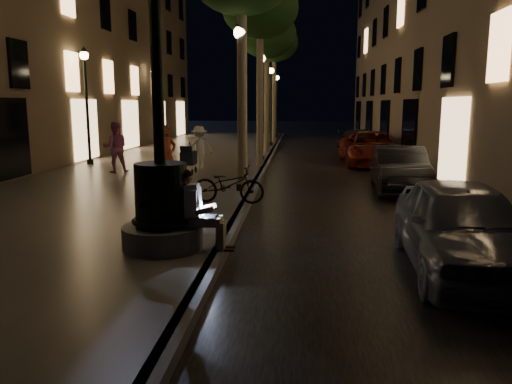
# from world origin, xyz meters

# --- Properties ---
(ground) EXTENTS (120.00, 120.00, 0.00)m
(ground) POSITION_xyz_m (0.00, 15.00, 0.00)
(ground) COLOR black
(ground) RESTS_ON ground
(cobble_lane) EXTENTS (6.00, 45.00, 0.02)m
(cobble_lane) POSITION_xyz_m (3.00, 15.00, 0.01)
(cobble_lane) COLOR black
(cobble_lane) RESTS_ON ground
(promenade) EXTENTS (8.00, 45.00, 0.20)m
(promenade) POSITION_xyz_m (-4.00, 15.00, 0.10)
(promenade) COLOR #635F58
(promenade) RESTS_ON ground
(curb_strip) EXTENTS (0.25, 45.00, 0.20)m
(curb_strip) POSITION_xyz_m (0.00, 15.00, 0.10)
(curb_strip) COLOR #59595B
(curb_strip) RESTS_ON ground
(building_left) EXTENTS (8.00, 36.00, 15.00)m
(building_left) POSITION_xyz_m (-12.00, 18.00, 7.50)
(building_left) COLOR #7E644E
(building_left) RESTS_ON ground
(fountain_lamppost) EXTENTS (1.40, 1.40, 5.21)m
(fountain_lamppost) POSITION_xyz_m (-1.00, 2.00, 1.21)
(fountain_lamppost) COLOR #59595B
(fountain_lamppost) RESTS_ON promenade
(seated_man_laptop) EXTENTS (1.03, 0.35, 1.40)m
(seated_man_laptop) POSITION_xyz_m (-0.39, 2.00, 0.93)
(seated_man_laptop) COLOR tan
(seated_man_laptop) RESTS_ON promenade
(tree_second) EXTENTS (3.00, 3.00, 7.40)m
(tree_second) POSITION_xyz_m (-0.20, 14.00, 6.33)
(tree_second) COLOR #6B604C
(tree_second) RESTS_ON promenade
(tree_third) EXTENTS (3.00, 3.00, 7.20)m
(tree_third) POSITION_xyz_m (-0.30, 20.00, 6.14)
(tree_third) COLOR #6B604C
(tree_third) RESTS_ON promenade
(tree_far) EXTENTS (3.00, 3.00, 7.50)m
(tree_far) POSITION_xyz_m (-0.22, 26.00, 6.43)
(tree_far) COLOR #6B604C
(tree_far) RESTS_ON promenade
(lamp_curb_a) EXTENTS (0.36, 0.36, 4.81)m
(lamp_curb_a) POSITION_xyz_m (-0.30, 8.00, 3.24)
(lamp_curb_a) COLOR black
(lamp_curb_a) RESTS_ON promenade
(lamp_curb_b) EXTENTS (0.36, 0.36, 4.81)m
(lamp_curb_b) POSITION_xyz_m (-0.30, 16.00, 3.24)
(lamp_curb_b) COLOR black
(lamp_curb_b) RESTS_ON promenade
(lamp_curb_c) EXTENTS (0.36, 0.36, 4.81)m
(lamp_curb_c) POSITION_xyz_m (-0.30, 24.00, 3.24)
(lamp_curb_c) COLOR black
(lamp_curb_c) RESTS_ON promenade
(lamp_curb_d) EXTENTS (0.36, 0.36, 4.81)m
(lamp_curb_d) POSITION_xyz_m (-0.30, 32.00, 3.24)
(lamp_curb_d) COLOR black
(lamp_curb_d) RESTS_ON promenade
(lamp_left_b) EXTENTS (0.36, 0.36, 4.81)m
(lamp_left_b) POSITION_xyz_m (-7.40, 14.00, 3.24)
(lamp_left_b) COLOR black
(lamp_left_b) RESTS_ON promenade
(lamp_left_c) EXTENTS (0.36, 0.36, 4.81)m
(lamp_left_c) POSITION_xyz_m (-7.40, 24.00, 3.24)
(lamp_left_c) COLOR black
(lamp_left_c) RESTS_ON promenade
(stroller) EXTENTS (0.47, 1.11, 1.13)m
(stroller) POSITION_xyz_m (-2.59, 11.37, 0.77)
(stroller) COLOR black
(stroller) RESTS_ON promenade
(car_front) EXTENTS (2.03, 4.49, 1.50)m
(car_front) POSITION_xyz_m (4.00, 1.75, 0.75)
(car_front) COLOR #9B9DA2
(car_front) RESTS_ON ground
(car_second) EXTENTS (1.76, 4.34, 1.40)m
(car_second) POSITION_xyz_m (4.50, 9.38, 0.70)
(car_second) COLOR black
(car_second) RESTS_ON ground
(car_third) EXTENTS (2.56, 5.43, 1.50)m
(car_third) POSITION_xyz_m (4.63, 16.24, 0.75)
(car_third) COLOR maroon
(car_third) RESTS_ON ground
(car_rear) EXTENTS (2.35, 4.93, 1.39)m
(car_rear) POSITION_xyz_m (4.51, 19.00, 0.69)
(car_rear) COLOR #323238
(car_rear) RESTS_ON ground
(pedestrian_red) EXTENTS (0.78, 0.81, 1.87)m
(pedestrian_red) POSITION_xyz_m (-2.68, 8.70, 1.13)
(pedestrian_red) COLOR #C64127
(pedestrian_red) RESTS_ON promenade
(pedestrian_pink) EXTENTS (1.09, 0.97, 1.87)m
(pedestrian_pink) POSITION_xyz_m (-5.33, 11.48, 1.13)
(pedestrian_pink) COLOR #C96AA4
(pedestrian_pink) RESTS_ON promenade
(pedestrian_white) EXTENTS (1.24, 1.02, 1.67)m
(pedestrian_white) POSITION_xyz_m (-2.47, 12.82, 1.04)
(pedestrian_white) COLOR silver
(pedestrian_white) RESTS_ON promenade
(bicycle) EXTENTS (1.88, 0.79, 0.96)m
(bicycle) POSITION_xyz_m (-0.40, 6.09, 0.68)
(bicycle) COLOR black
(bicycle) RESTS_ON promenade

